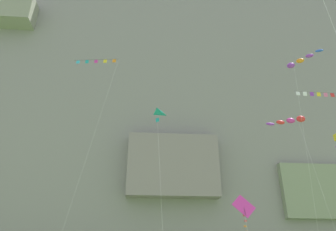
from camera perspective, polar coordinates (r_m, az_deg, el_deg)
cliff_face at (r=61.26m, az=-0.32°, el=0.49°), size 180.00×26.42×60.05m
kite_banner_near_cliff at (r=35.70m, az=-13.55°, el=7.11°), size 5.25×2.02×24.51m
kite_banner_low_right at (r=37.64m, az=26.68°, el=2.48°), size 5.62×5.12×20.46m
kite_windsock_low_left at (r=38.66m, az=23.14°, el=9.16°), size 4.74×3.15×24.76m
kite_delta_upper_left at (r=32.56m, az=-2.66°, el=-1.19°), size 2.00×5.90×17.17m
kite_windsock_upper_right at (r=37.72m, az=21.90°, el=-0.89°), size 4.51×5.70×18.48m
kite_diamond_far_left at (r=26.55m, az=13.90°, el=-16.42°), size 1.95×2.51×8.42m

